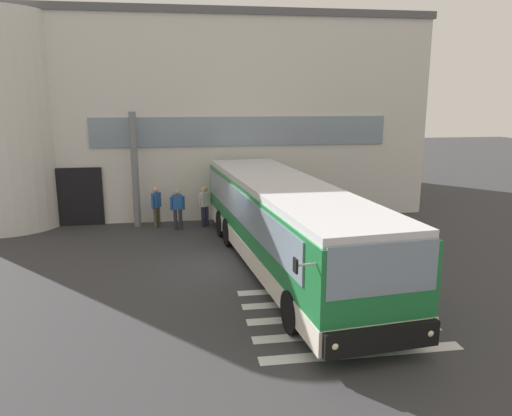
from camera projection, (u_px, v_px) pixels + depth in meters
name	position (u px, v px, depth m)	size (l,w,h in m)	color
ground_plane	(235.00, 265.00, 15.96)	(80.00, 90.00, 0.02)	#353538
bay_paint_stripes	(336.00, 316.00, 12.21)	(4.40, 3.96, 0.01)	silver
terminal_building	(197.00, 113.00, 26.05)	(20.25, 13.80, 8.74)	silver
entry_support_column	(135.00, 170.00, 20.15)	(0.28, 0.28, 4.64)	slate
bus_main_foreground	(285.00, 227.00, 15.33)	(3.86, 12.41, 2.70)	#1E7238
passenger_near_column	(156.00, 205.00, 20.28)	(0.39, 0.51, 1.68)	#4C4233
passenger_by_doorway	(177.00, 206.00, 19.92)	(0.59, 0.41, 1.68)	#2D2D33
passenger_at_curb_edge	(205.00, 204.00, 20.41)	(0.50, 0.40, 1.68)	#1E2338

